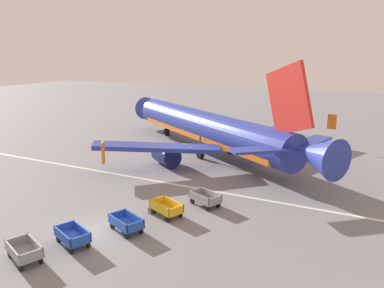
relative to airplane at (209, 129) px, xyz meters
name	(u,v)px	position (x,y,z in m)	size (l,w,h in m)	color
ground_plane	(92,232)	(1.31, -22.51, -3.05)	(220.00, 220.00, 0.00)	slate
apron_stripe	(171,184)	(1.31, -11.66, -3.05)	(120.00, 0.36, 0.01)	silver
airplane	(209,129)	(0.00, 0.00, 0.00)	(33.41, 28.03, 11.34)	#28389E
baggage_cart_nearest	(24,251)	(0.16, -27.00, -2.45)	(3.58, 2.21, 1.07)	gray
baggage_cart_second_in_row	(72,236)	(1.34, -24.35, -2.45)	(3.57, 2.24, 1.07)	#234CB2
baggage_cart_third_in_row	(126,223)	(3.26, -21.31, -2.45)	(3.55, 2.27, 1.07)	#234CB2
baggage_cart_fourth_in_row	(166,208)	(4.45, -17.91, -2.45)	(3.55, 2.28, 1.07)	gold
baggage_cart_far_end	(205,198)	(6.24, -14.86, -2.45)	(3.53, 2.33, 1.07)	gray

